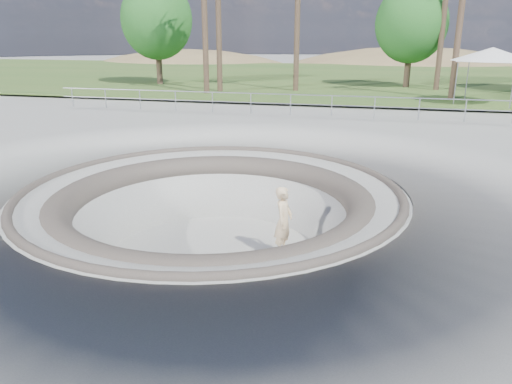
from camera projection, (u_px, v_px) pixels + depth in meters
ground at (212, 190)px, 13.41m from camera, size 180.00×180.00×0.00m
skate_bowl at (214, 252)px, 13.97m from camera, size 14.00×14.00×4.10m
grass_strip at (333, 77)px, 44.76m from camera, size 180.00×36.00×0.12m
distant_hills at (375, 118)px, 67.54m from camera, size 103.20×45.00×28.60m
safety_railing at (290, 104)px, 24.29m from camera, size 25.00×0.06×1.03m
skateboard at (283, 254)px, 13.86m from camera, size 0.93×0.43×0.09m
skater at (284, 221)px, 13.55m from camera, size 0.56×0.77×1.94m
canopy_white at (492, 54)px, 26.89m from camera, size 5.58×5.58×3.00m
bushy_tree_left at (157, 20)px, 36.71m from camera, size 5.30×4.82×7.64m
bushy_tree_mid at (412, 24)px, 34.54m from camera, size 4.96×4.51×7.15m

